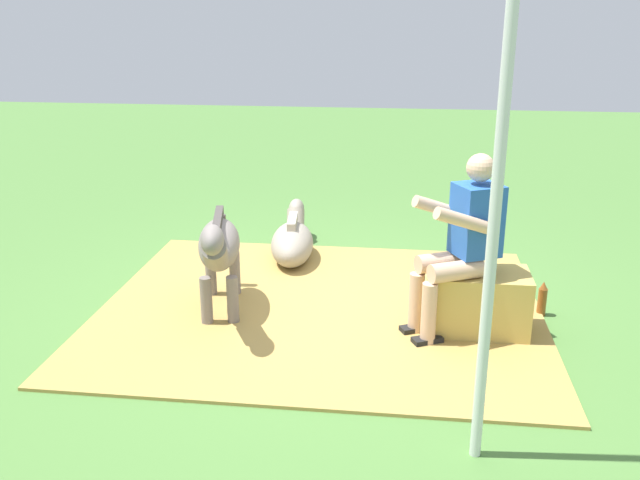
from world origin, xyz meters
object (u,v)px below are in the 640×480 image
soda_bottle (542,299)px  person_seated (461,238)px  tent_pole_left (493,231)px  pony_lying (293,240)px  hay_bale (477,302)px  pony_standing (219,248)px

soda_bottle → person_seated: bearing=31.0°
person_seated → tent_pole_left: (-0.02, 1.49, 0.53)m
pony_lying → tent_pole_left: bearing=116.7°
hay_bale → person_seated: bearing=18.4°
hay_bale → pony_lying: 2.16m
hay_bale → pony_standing: (1.98, -0.07, 0.32)m
person_seated → soda_bottle: size_ratio=4.78×
tent_pole_left → soda_bottle: bearing=-109.6°
pony_standing → tent_pole_left: size_ratio=0.52×
soda_bottle → pony_lying: bearing=-26.0°
person_seated → pony_lying: bearing=-45.1°
soda_bottle → hay_bale: bearing=34.0°
person_seated → pony_standing: (1.83, -0.12, -0.19)m
hay_bale → tent_pole_left: tent_pole_left is taller
hay_bale → person_seated: (0.15, 0.05, 0.51)m
hay_bale → person_seated: size_ratio=0.54×
pony_standing → soda_bottle: 2.58m
hay_bale → soda_bottle: (-0.54, -0.37, -0.10)m
person_seated → pony_lying: person_seated is taller
pony_standing → tent_pole_left: tent_pole_left is taller
hay_bale → pony_lying: hay_bale is taller
person_seated → hay_bale: bearing=-161.6°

